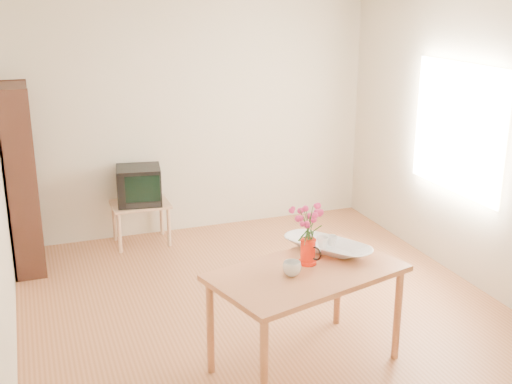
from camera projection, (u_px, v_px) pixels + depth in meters
name	position (u px, v px, depth m)	size (l,w,h in m)	color
room	(272.00, 166.00, 5.03)	(4.50, 4.50, 4.50)	brown
table	(307.00, 282.00, 4.50)	(1.48, 1.08, 0.75)	#A25D37
tv_stand	(140.00, 209.00, 6.83)	(0.60, 0.45, 0.46)	tan
bookshelf	(22.00, 185.00, 6.12)	(0.28, 0.70, 1.80)	black
pitcher	(308.00, 252.00, 4.56)	(0.13, 0.19, 0.19)	red
flowers	(309.00, 220.00, 4.48)	(0.21, 0.21, 0.30)	#F03883
mug	(292.00, 268.00, 4.38)	(0.13, 0.13, 0.10)	white
bowl	(328.00, 224.00, 4.74)	(0.45, 0.45, 0.43)	white
teacup_a	(323.00, 230.00, 4.74)	(0.08, 0.08, 0.07)	white
teacup_b	(332.00, 228.00, 4.79)	(0.07, 0.07, 0.06)	white
television	(139.00, 184.00, 6.76)	(0.51, 0.48, 0.39)	black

